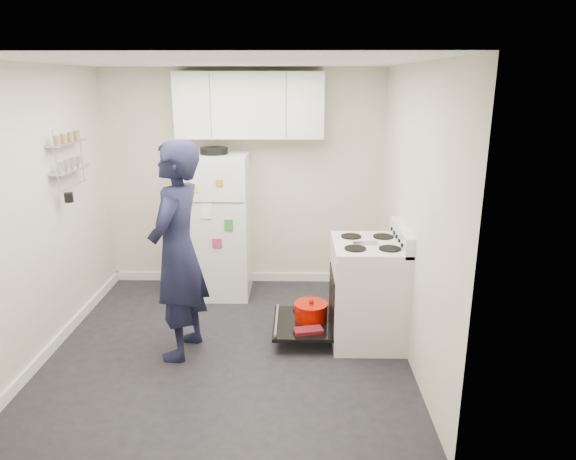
{
  "coord_description": "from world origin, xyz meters",
  "views": [
    {
      "loc": [
        0.62,
        -4.27,
        2.36
      ],
      "look_at": [
        0.54,
        0.21,
        1.05
      ],
      "focal_mm": 32.0,
      "sensor_mm": 36.0,
      "label": 1
    }
  ],
  "objects_px": {
    "open_oven_door": "(307,317)",
    "refrigerator": "(217,225)",
    "person": "(178,252)",
    "electric_range": "(366,292)"
  },
  "relations": [
    {
      "from": "open_oven_door",
      "to": "refrigerator",
      "type": "relative_size",
      "value": 0.42
    },
    {
      "from": "open_oven_door",
      "to": "refrigerator",
      "type": "bearing_deg",
      "value": 132.91
    },
    {
      "from": "open_oven_door",
      "to": "person",
      "type": "xyz_separation_m",
      "value": [
        -1.12,
        -0.31,
        0.75
      ]
    },
    {
      "from": "open_oven_door",
      "to": "refrigerator",
      "type": "xyz_separation_m",
      "value": [
        -0.99,
        1.07,
        0.61
      ]
    },
    {
      "from": "open_oven_door",
      "to": "person",
      "type": "relative_size",
      "value": 0.37
    },
    {
      "from": "open_oven_door",
      "to": "person",
      "type": "distance_m",
      "value": 1.38
    },
    {
      "from": "electric_range",
      "to": "open_oven_door",
      "type": "xyz_separation_m",
      "value": [
        -0.55,
        0.03,
        -0.27
      ]
    },
    {
      "from": "electric_range",
      "to": "open_oven_door",
      "type": "distance_m",
      "value": 0.61
    },
    {
      "from": "open_oven_door",
      "to": "person",
      "type": "height_order",
      "value": "person"
    },
    {
      "from": "electric_range",
      "to": "open_oven_door",
      "type": "height_order",
      "value": "electric_range"
    }
  ]
}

